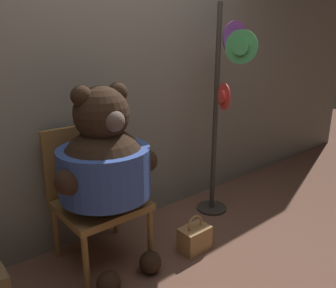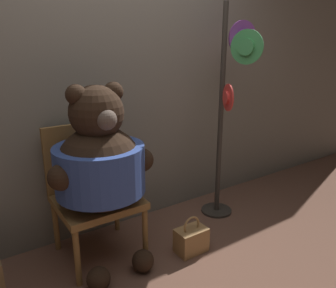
% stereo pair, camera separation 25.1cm
% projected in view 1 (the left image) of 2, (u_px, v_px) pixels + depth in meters
% --- Properties ---
extents(ground_plane, '(14.00, 14.00, 0.00)m').
position_uv_depth(ground_plane, '(166.00, 270.00, 2.27)').
color(ground_plane, brown).
extents(wall_back, '(8.00, 0.10, 2.71)m').
position_uv_depth(wall_back, '(99.00, 65.00, 2.45)').
color(wall_back, slate).
rests_on(wall_back, ground_plane).
extents(chair, '(0.56, 0.54, 0.95)m').
position_uv_depth(chair, '(94.00, 190.00, 2.33)').
color(chair, olive).
rests_on(chair, ground_plane).
extents(teddy_bear, '(0.72, 0.64, 1.27)m').
position_uv_depth(teddy_bear, '(105.00, 166.00, 2.13)').
color(teddy_bear, black).
rests_on(teddy_bear, ground_plane).
extents(hat_display_rack, '(0.46, 0.45, 1.83)m').
position_uv_depth(hat_display_rack, '(224.00, 102.00, 2.81)').
color(hat_display_rack, '#332D28').
rests_on(hat_display_rack, ground_plane).
extents(handbag_on_ground, '(0.23, 0.15, 0.29)m').
position_uv_depth(handbag_on_ground, '(195.00, 238.00, 2.47)').
color(handbag_on_ground, '#A87A47').
rests_on(handbag_on_ground, ground_plane).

